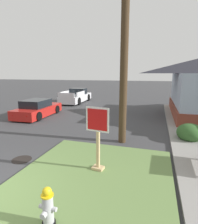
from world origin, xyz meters
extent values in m
cube|color=#668447|center=(2.44, 1.68, 0.04)|extent=(4.61, 5.26, 0.08)
cube|color=gray|center=(5.94, 6.50, 0.06)|extent=(2.20, 19.28, 0.12)
cylinder|color=black|center=(2.19, -0.28, 0.12)|extent=(0.28, 0.28, 0.08)
cylinder|color=#BCBCC1|center=(2.19, -0.28, 0.46)|extent=(0.22, 0.22, 0.59)
cylinder|color=yellow|center=(2.19, -0.28, 0.77)|extent=(0.25, 0.25, 0.03)
sphere|color=yellow|center=(2.19, -0.28, 0.84)|extent=(0.19, 0.19, 0.19)
cube|color=yellow|center=(2.19, -0.28, 0.91)|extent=(0.04, 0.04, 0.04)
cylinder|color=#BCBCC1|center=(2.04, -0.28, 0.48)|extent=(0.08, 0.09, 0.09)
cylinder|color=#BCBCC1|center=(2.34, -0.28, 0.48)|extent=(0.08, 0.09, 0.09)
cylinder|color=#BCBCC1|center=(2.19, -0.44, 0.43)|extent=(0.12, 0.09, 0.12)
cube|color=tan|center=(2.46, 2.20, 1.07)|extent=(0.10, 0.10, 1.98)
cube|color=tan|center=(2.46, 2.20, 0.12)|extent=(0.40, 0.33, 0.08)
cube|color=white|center=(2.45, 2.15, 1.74)|extent=(0.76, 0.12, 0.77)
cube|color=red|center=(2.45, 2.13, 1.74)|extent=(0.65, 0.11, 0.65)
cylinder|color=black|center=(-0.47, 2.15, 0.01)|extent=(0.70, 0.70, 0.02)
cube|color=red|center=(-4.20, 8.55, 0.41)|extent=(1.95, 4.31, 0.64)
cube|color=black|center=(-4.19, 8.33, 0.97)|extent=(1.60, 2.01, 0.56)
cylinder|color=black|center=(-5.09, 9.82, 0.31)|extent=(0.25, 0.63, 0.62)
cylinder|color=black|center=(-3.44, 9.89, 0.31)|extent=(0.25, 0.63, 0.62)
cylinder|color=black|center=(-4.97, 7.20, 0.31)|extent=(0.25, 0.63, 0.62)
cylinder|color=black|center=(-3.31, 7.28, 0.31)|extent=(0.25, 0.63, 0.62)
sphere|color=white|center=(-4.83, 10.58, 0.47)|extent=(0.14, 0.14, 0.14)
sphere|color=red|center=(-4.63, 6.45, 0.47)|extent=(0.12, 0.12, 0.12)
sphere|color=white|center=(-3.77, 10.63, 0.47)|extent=(0.14, 0.14, 0.14)
sphere|color=red|center=(-3.58, 6.50, 0.47)|extent=(0.12, 0.12, 0.12)
cube|color=silver|center=(-4.31, 15.63, 0.50)|extent=(2.13, 5.37, 0.68)
cube|color=black|center=(-4.35, 16.37, 1.14)|extent=(1.71, 1.46, 0.68)
cube|color=silver|center=(-5.15, 14.66, 1.06)|extent=(0.21, 2.22, 0.44)
cube|color=silver|center=(-3.38, 14.75, 1.06)|extent=(0.21, 2.22, 0.44)
cube|color=silver|center=(-4.18, 13.04, 1.06)|extent=(1.69, 0.18, 0.44)
cylinder|color=black|center=(-5.26, 17.17, 0.38)|extent=(0.30, 0.77, 0.76)
cylinder|color=black|center=(-3.52, 17.26, 0.38)|extent=(0.30, 0.77, 0.76)
cylinder|color=black|center=(-5.11, 14.00, 0.38)|extent=(0.30, 0.77, 0.76)
cylinder|color=black|center=(-3.36, 14.09, 0.38)|extent=(0.30, 0.77, 0.76)
cylinder|color=#42301E|center=(2.71, 5.06, 4.61)|extent=(0.34, 0.34, 9.21)
ellipsoid|color=#315A28|center=(5.71, 6.07, 0.42)|extent=(1.20, 1.20, 0.85)
camera|label=1|loc=(4.13, -3.11, 3.11)|focal=30.07mm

